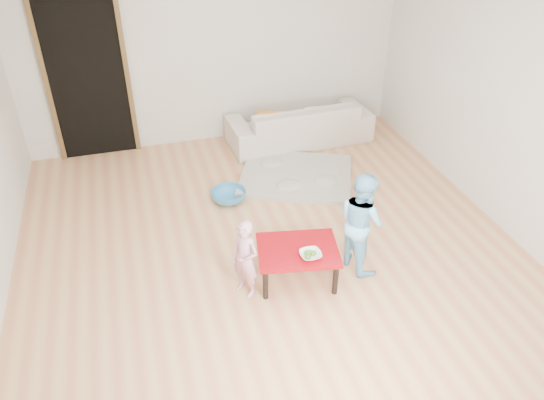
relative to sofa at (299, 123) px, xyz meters
name	(u,v)px	position (x,y,z in m)	size (l,w,h in m)	color
floor	(267,242)	(-1.04, -2.05, -0.28)	(5.00, 5.00, 0.01)	#C27C53
back_wall	(213,46)	(-1.04, 0.45, 1.02)	(5.00, 0.02, 2.60)	silver
right_wall	(503,98)	(1.46, -2.05, 1.02)	(0.02, 5.00, 2.60)	silver
doorway	(88,80)	(-2.64, 0.43, 0.74)	(1.02, 0.08, 2.11)	brown
sofa	(299,123)	(0.00, 0.00, 0.00)	(1.94, 0.76, 0.57)	beige
cushion	(273,121)	(-0.42, -0.13, 0.15)	(0.43, 0.38, 0.11)	orange
red_table	(297,264)	(-0.92, -2.68, -0.10)	(0.74, 0.55, 0.37)	maroon
bowl	(310,255)	(-0.85, -2.82, 0.11)	(0.19, 0.19, 0.05)	white
broccoli	(311,254)	(-0.85, -2.82, 0.11)	(0.12, 0.12, 0.06)	#2D5919
child_pink	(245,259)	(-1.43, -2.71, 0.10)	(0.28, 0.19, 0.78)	#D56193
child_blue	(361,221)	(-0.29, -2.63, 0.23)	(0.50, 0.39, 1.02)	#6BC6F8
basin	(229,196)	(-1.26, -1.19, -0.22)	(0.41, 0.41, 0.13)	teal
blanket	(296,176)	(-0.35, -0.93, -0.25)	(1.34, 1.11, 0.07)	#B4AE9F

